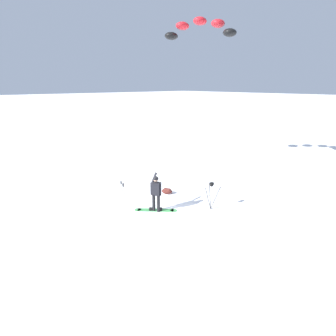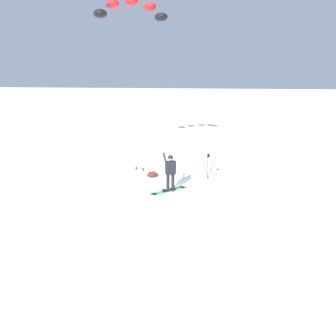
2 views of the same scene
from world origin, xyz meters
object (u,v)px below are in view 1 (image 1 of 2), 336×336
at_px(traction_kite, 200,28).
at_px(camera_tripod, 211,190).
at_px(snowboard, 156,210).
at_px(gear_bag_large, 167,191).
at_px(ski_poles, 122,192).
at_px(snowboarder, 156,190).

xyz_separation_m(traction_kite, camera_tripod, (-5.07, 4.46, -7.65)).
bearing_deg(snowboard, camera_tripod, -128.23).
relative_size(traction_kite, camera_tripod, 3.45).
bearing_deg(snowboard, gear_bag_large, -55.43).
xyz_separation_m(traction_kite, ski_poles, (-2.59, 7.47, -7.69)).
distance_m(snowboard, ski_poles, 1.66).
bearing_deg(traction_kite, snowboard, 119.01).
bearing_deg(camera_tripod, snowboard, 51.77).
relative_size(gear_bag_large, ski_poles, 0.50).
bearing_deg(traction_kite, snowboarder, 119.43).
height_order(snowboarder, traction_kite, traction_kite).
relative_size(camera_tripod, ski_poles, 0.96).
relative_size(snowboarder, gear_bag_large, 2.50).
height_order(snowboard, gear_bag_large, gear_bag_large).
xyz_separation_m(camera_tripod, ski_poles, (2.47, 3.01, -0.04)).
relative_size(snowboard, gear_bag_large, 2.19).
relative_size(traction_kite, gear_bag_large, 6.60).
height_order(camera_tripod, ski_poles, ski_poles).
bearing_deg(camera_tripod, snowboarder, 53.68).
bearing_deg(snowboarder, snowboard, -21.23).
height_order(traction_kite, gear_bag_large, traction_kite).
xyz_separation_m(traction_kite, gear_bag_large, (-2.36, 4.68, -8.41)).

